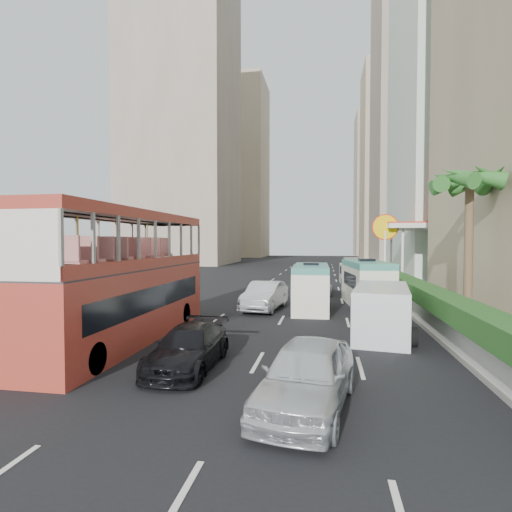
% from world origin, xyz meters
% --- Properties ---
extents(ground_plane, '(200.00, 200.00, 0.00)m').
position_xyz_m(ground_plane, '(0.00, 0.00, 0.00)').
color(ground_plane, black).
rests_on(ground_plane, ground).
extents(double_decker_bus, '(2.50, 11.00, 5.06)m').
position_xyz_m(double_decker_bus, '(-6.00, 0.00, 2.53)').
color(double_decker_bus, '#B23829').
rests_on(double_decker_bus, ground).
extents(car_silver_lane_a, '(2.26, 5.00, 1.59)m').
position_xyz_m(car_silver_lane_a, '(-1.67, 7.90, 0.00)').
color(car_silver_lane_a, silver).
rests_on(car_silver_lane_a, ground).
extents(car_silver_lane_b, '(2.61, 4.87, 1.58)m').
position_xyz_m(car_silver_lane_b, '(1.33, -5.29, 0.00)').
color(car_silver_lane_b, silver).
rests_on(car_silver_lane_b, ground).
extents(car_black, '(1.78, 4.35, 1.26)m').
position_xyz_m(car_black, '(-2.38, -2.93, 0.00)').
color(car_black, black).
rests_on(car_black, ground).
extents(van_asset, '(2.32, 4.71, 1.29)m').
position_xyz_m(van_asset, '(1.07, 15.61, 0.00)').
color(van_asset, silver).
rests_on(van_asset, ground).
extents(minibus_near, '(2.03, 5.79, 2.55)m').
position_xyz_m(minibus_near, '(0.92, 8.38, 1.27)').
color(minibus_near, silver).
rests_on(minibus_near, ground).
extents(minibus_far, '(2.72, 6.30, 2.71)m').
position_xyz_m(minibus_far, '(4.18, 10.28, 1.35)').
color(minibus_far, silver).
rests_on(minibus_far, ground).
extents(panel_van_near, '(2.77, 5.33, 2.03)m').
position_xyz_m(panel_van_near, '(4.02, 2.50, 1.02)').
color(panel_van_near, silver).
rests_on(panel_van_near, ground).
extents(panel_van_far, '(1.94, 4.62, 1.83)m').
position_xyz_m(panel_van_far, '(4.02, 22.92, 0.92)').
color(panel_van_far, silver).
rests_on(panel_van_far, ground).
extents(sidewalk, '(6.00, 120.00, 0.18)m').
position_xyz_m(sidewalk, '(9.00, 25.00, 0.09)').
color(sidewalk, '#99968C').
rests_on(sidewalk, ground).
extents(kerb_wall, '(0.30, 44.00, 1.00)m').
position_xyz_m(kerb_wall, '(6.20, 14.00, 0.68)').
color(kerb_wall, silver).
rests_on(kerb_wall, sidewalk).
extents(hedge, '(1.10, 44.00, 0.70)m').
position_xyz_m(hedge, '(6.20, 14.00, 1.53)').
color(hedge, '#2D6626').
rests_on(hedge, kerb_wall).
extents(palm_tree, '(0.36, 0.36, 6.40)m').
position_xyz_m(palm_tree, '(7.80, 4.00, 3.38)').
color(palm_tree, brown).
rests_on(palm_tree, sidewalk).
extents(shell_station, '(6.50, 8.00, 5.50)m').
position_xyz_m(shell_station, '(10.00, 23.00, 2.75)').
color(shell_station, silver).
rests_on(shell_station, ground).
extents(tower_stripe, '(16.00, 18.00, 58.00)m').
position_xyz_m(tower_stripe, '(18.00, 34.00, 29.00)').
color(tower_stripe, white).
rests_on(tower_stripe, ground).
extents(tower_mid, '(16.00, 16.00, 50.00)m').
position_xyz_m(tower_mid, '(18.00, 58.00, 25.00)').
color(tower_mid, tan).
rests_on(tower_mid, ground).
extents(tower_far_a, '(14.00, 14.00, 44.00)m').
position_xyz_m(tower_far_a, '(17.00, 82.00, 22.00)').
color(tower_far_a, tan).
rests_on(tower_far_a, ground).
extents(tower_far_b, '(14.00, 14.00, 40.00)m').
position_xyz_m(tower_far_b, '(17.00, 104.00, 20.00)').
color(tower_far_b, tan).
rests_on(tower_far_b, ground).
extents(tower_left_a, '(18.00, 18.00, 52.00)m').
position_xyz_m(tower_left_a, '(-24.00, 55.00, 26.00)').
color(tower_left_a, tan).
rests_on(tower_left_a, ground).
extents(tower_left_b, '(16.00, 16.00, 46.00)m').
position_xyz_m(tower_left_b, '(-22.00, 90.00, 23.00)').
color(tower_left_b, tan).
rests_on(tower_left_b, ground).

